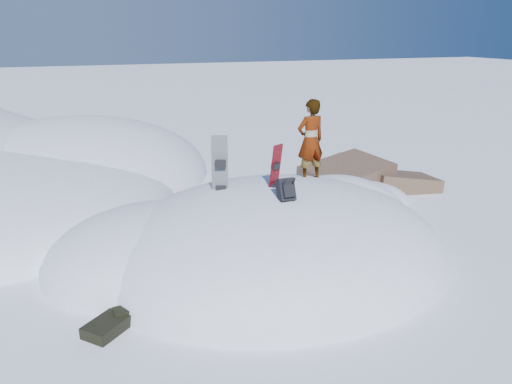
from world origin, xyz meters
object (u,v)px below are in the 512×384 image
object	(u,v)px
snowboard_dark	(220,179)
snowboard_red	(274,178)
backpack	(286,190)
person	(310,141)

from	to	relation	value
snowboard_dark	snowboard_red	bearing A→B (deg)	-7.46
backpack	person	world-z (taller)	person
snowboard_red	person	distance (m)	1.37
snowboard_dark	backpack	xyz separation A→B (m)	(0.88, -1.14, 0.02)
snowboard_dark	backpack	size ratio (longest dim) A/B	3.47
backpack	person	distance (m)	1.84
snowboard_dark	person	world-z (taller)	person
backpack	person	xyz separation A→B (m)	(1.13, 1.35, 0.53)
person	backpack	bearing A→B (deg)	42.91
backpack	snowboard_red	bearing A→B (deg)	84.60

